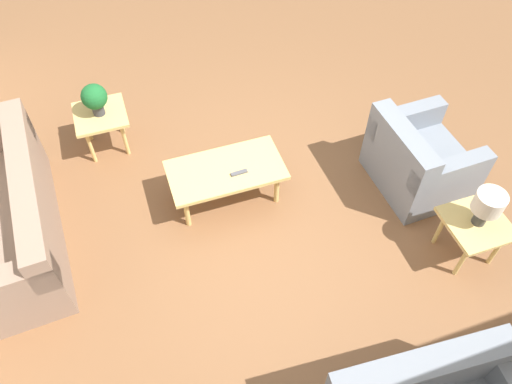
% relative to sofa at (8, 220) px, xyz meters
% --- Properties ---
extents(ground_plane, '(14.00, 14.00, 0.00)m').
position_rel_sofa_xyz_m(ground_plane, '(-2.31, 0.44, -0.33)').
color(ground_plane, brown).
extents(sofa, '(0.99, 1.98, 0.86)m').
position_rel_sofa_xyz_m(sofa, '(0.00, 0.00, 0.00)').
color(sofa, gray).
rests_on(sofa, ground_plane).
extents(armchair, '(0.83, 0.95, 0.81)m').
position_rel_sofa_xyz_m(armchair, '(-3.87, 0.56, -0.00)').
color(armchair, slate).
rests_on(armchair, ground_plane).
extents(coffee_table, '(1.10, 0.59, 0.43)m').
position_rel_sofa_xyz_m(coffee_table, '(-2.01, 0.14, 0.06)').
color(coffee_table, tan).
rests_on(coffee_table, ground_plane).
extents(side_table_plant, '(0.53, 0.53, 0.48)m').
position_rel_sofa_xyz_m(side_table_plant, '(-0.99, -0.98, 0.08)').
color(side_table_plant, tan).
rests_on(side_table_plant, ground_plane).
extents(side_table_lamp, '(0.53, 0.53, 0.48)m').
position_rel_sofa_xyz_m(side_table_lamp, '(-3.88, 1.46, 0.08)').
color(side_table_lamp, tan).
rests_on(side_table_lamp, ground_plane).
extents(potted_plant, '(0.26, 0.26, 0.35)m').
position_rel_sofa_xyz_m(potted_plant, '(-0.99, -0.98, 0.36)').
color(potted_plant, '#333338').
rests_on(potted_plant, side_table_plant).
extents(table_lamp, '(0.25, 0.25, 0.36)m').
position_rel_sofa_xyz_m(table_lamp, '(-3.88, 1.46, 0.39)').
color(table_lamp, '#333333').
rests_on(table_lamp, side_table_lamp).
extents(remote_control, '(0.16, 0.05, 0.02)m').
position_rel_sofa_xyz_m(remote_control, '(-2.11, 0.24, 0.12)').
color(remote_control, '#4C4C51').
rests_on(remote_control, coffee_table).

